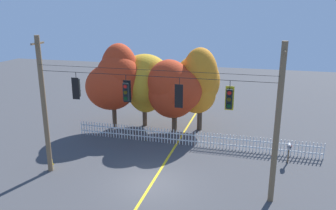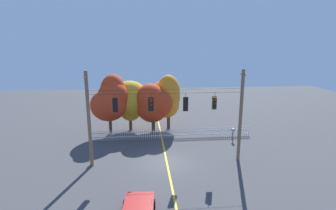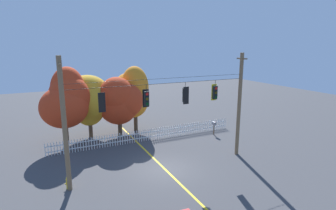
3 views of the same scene
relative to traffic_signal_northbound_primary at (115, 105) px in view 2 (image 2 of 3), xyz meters
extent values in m
plane|color=#424244|center=(4.25, 0.01, -5.33)|extent=(80.00, 80.00, 0.00)
cube|color=gold|center=(4.25, 0.01, -5.33)|extent=(0.16, 36.00, 0.01)
cylinder|color=brown|center=(-2.21, 0.01, -1.25)|extent=(0.29, 0.29, 8.16)
cylinder|color=brown|center=(10.71, 0.01, -1.25)|extent=(0.29, 0.29, 8.16)
cube|color=brown|center=(-2.21, 0.01, 2.38)|extent=(0.10, 1.10, 0.10)
cube|color=brown|center=(10.71, 0.01, 2.38)|extent=(0.10, 1.10, 0.10)
cylinder|color=black|center=(4.25, 0.01, 0.88)|extent=(12.72, 0.02, 0.02)
cylinder|color=black|center=(4.25, -0.24, 1.25)|extent=(12.72, 0.02, 0.02)
cylinder|color=black|center=(0.00, 0.01, 0.68)|extent=(0.03, 0.03, 0.40)
cube|color=black|center=(0.00, -0.12, 0.00)|extent=(0.43, 0.02, 1.22)
cube|color=black|center=(0.00, 0.01, 0.00)|extent=(0.30, 0.24, 0.98)
cylinder|color=red|center=(0.00, 0.14, 0.32)|extent=(0.20, 0.03, 0.20)
cube|color=black|center=(0.00, 0.19, 0.44)|extent=(0.22, 0.12, 0.06)
cylinder|color=#463B09|center=(0.00, 0.14, 0.00)|extent=(0.20, 0.03, 0.20)
cube|color=black|center=(0.00, 0.19, 0.11)|extent=(0.22, 0.12, 0.06)
cylinder|color=#073513|center=(0.00, 0.14, -0.33)|extent=(0.20, 0.03, 0.20)
cube|color=black|center=(0.00, 0.19, -0.22)|extent=(0.22, 0.12, 0.06)
cylinder|color=black|center=(2.93, 0.01, 0.67)|extent=(0.03, 0.03, 0.43)
cube|color=black|center=(2.93, 0.14, -0.04)|extent=(0.43, 0.02, 1.21)
cube|color=black|center=(2.93, 0.01, -0.04)|extent=(0.30, 0.24, 0.98)
cylinder|color=red|center=(2.93, -0.13, 0.29)|extent=(0.20, 0.03, 0.20)
cube|color=black|center=(2.93, -0.17, 0.40)|extent=(0.22, 0.12, 0.06)
cylinder|color=#463B09|center=(2.93, -0.13, -0.04)|extent=(0.20, 0.03, 0.20)
cube|color=black|center=(2.93, -0.17, 0.08)|extent=(0.22, 0.12, 0.06)
cylinder|color=#073513|center=(2.93, -0.13, -0.36)|extent=(0.20, 0.03, 0.20)
cube|color=black|center=(2.93, -0.17, -0.25)|extent=(0.22, 0.12, 0.06)
cylinder|color=black|center=(5.83, 0.01, 0.67)|extent=(0.03, 0.03, 0.43)
cube|color=black|center=(5.83, -0.12, -0.04)|extent=(0.43, 0.02, 1.23)
cube|color=black|center=(5.83, 0.01, -0.04)|extent=(0.30, 0.24, 0.99)
cylinder|color=red|center=(5.83, 0.14, 0.29)|extent=(0.20, 0.03, 0.20)
cube|color=black|center=(5.83, 0.19, 0.40)|extent=(0.22, 0.12, 0.06)
cylinder|color=#463B09|center=(5.83, 0.14, -0.04)|extent=(0.20, 0.03, 0.20)
cube|color=black|center=(5.83, 0.19, 0.07)|extent=(0.22, 0.12, 0.06)
cylinder|color=#073513|center=(5.83, 0.14, -0.37)|extent=(0.20, 0.03, 0.20)
cube|color=black|center=(5.83, 0.19, -0.26)|extent=(0.22, 0.12, 0.06)
cylinder|color=black|center=(8.35, 0.01, 0.67)|extent=(0.03, 0.03, 0.43)
cube|color=yellow|center=(8.35, 0.14, -0.04)|extent=(0.43, 0.02, 1.22)
cube|color=black|center=(8.35, 0.01, -0.04)|extent=(0.30, 0.24, 0.99)
cylinder|color=red|center=(8.35, -0.13, 0.29)|extent=(0.20, 0.03, 0.20)
cube|color=black|center=(8.35, -0.17, 0.40)|extent=(0.22, 0.12, 0.06)
cylinder|color=#463B09|center=(8.35, -0.13, -0.04)|extent=(0.20, 0.03, 0.20)
cube|color=black|center=(8.35, -0.17, 0.07)|extent=(0.22, 0.12, 0.06)
cylinder|color=#073513|center=(8.35, -0.13, -0.37)|extent=(0.20, 0.03, 0.20)
cube|color=black|center=(8.35, -0.17, -0.26)|extent=(0.22, 0.12, 0.06)
cube|color=white|center=(-3.42, 6.08, -4.78)|extent=(0.06, 0.04, 1.11)
cube|color=white|center=(-3.19, 6.08, -4.78)|extent=(0.06, 0.04, 1.11)
cube|color=white|center=(-2.97, 6.08, -4.78)|extent=(0.06, 0.04, 1.11)
cube|color=white|center=(-2.74, 6.08, -4.78)|extent=(0.06, 0.04, 1.11)
cube|color=white|center=(-2.52, 6.08, -4.78)|extent=(0.06, 0.04, 1.11)
cube|color=white|center=(-2.29, 6.08, -4.78)|extent=(0.06, 0.04, 1.11)
cube|color=white|center=(-2.07, 6.08, -4.78)|extent=(0.06, 0.04, 1.11)
cube|color=white|center=(-1.84, 6.08, -4.78)|extent=(0.06, 0.04, 1.11)
cube|color=white|center=(-1.62, 6.08, -4.78)|extent=(0.06, 0.04, 1.11)
cube|color=white|center=(-1.39, 6.08, -4.78)|extent=(0.06, 0.04, 1.11)
cube|color=white|center=(-1.16, 6.08, -4.78)|extent=(0.06, 0.04, 1.11)
cube|color=white|center=(-0.94, 6.08, -4.78)|extent=(0.06, 0.04, 1.11)
cube|color=white|center=(-0.71, 6.08, -4.78)|extent=(0.06, 0.04, 1.11)
cube|color=white|center=(-0.49, 6.08, -4.78)|extent=(0.06, 0.04, 1.11)
cube|color=white|center=(-0.26, 6.08, -4.78)|extent=(0.06, 0.04, 1.11)
cube|color=white|center=(-0.04, 6.08, -4.78)|extent=(0.06, 0.04, 1.11)
cube|color=white|center=(0.19, 6.08, -4.78)|extent=(0.06, 0.04, 1.11)
cube|color=white|center=(0.41, 6.08, -4.78)|extent=(0.06, 0.04, 1.11)
cube|color=white|center=(0.64, 6.08, -4.78)|extent=(0.06, 0.04, 1.11)
cube|color=white|center=(0.87, 6.08, -4.78)|extent=(0.06, 0.04, 1.11)
cube|color=white|center=(1.09, 6.08, -4.78)|extent=(0.06, 0.04, 1.11)
cube|color=white|center=(1.32, 6.08, -4.78)|extent=(0.06, 0.04, 1.11)
cube|color=white|center=(1.54, 6.08, -4.78)|extent=(0.06, 0.04, 1.11)
cube|color=white|center=(1.77, 6.08, -4.78)|extent=(0.06, 0.04, 1.11)
cube|color=white|center=(1.99, 6.08, -4.78)|extent=(0.06, 0.04, 1.11)
cube|color=white|center=(2.22, 6.08, -4.78)|extent=(0.06, 0.04, 1.11)
cube|color=white|center=(2.45, 6.08, -4.78)|extent=(0.06, 0.04, 1.11)
cube|color=white|center=(2.67, 6.08, -4.78)|extent=(0.06, 0.04, 1.11)
cube|color=white|center=(2.90, 6.08, -4.78)|extent=(0.06, 0.04, 1.11)
cube|color=white|center=(3.12, 6.08, -4.78)|extent=(0.06, 0.04, 1.11)
cube|color=white|center=(3.35, 6.08, -4.78)|extent=(0.06, 0.04, 1.11)
cube|color=white|center=(3.57, 6.08, -4.78)|extent=(0.06, 0.04, 1.11)
cube|color=white|center=(3.80, 6.08, -4.78)|extent=(0.06, 0.04, 1.11)
cube|color=white|center=(4.02, 6.08, -4.78)|extent=(0.06, 0.04, 1.11)
cube|color=white|center=(4.25, 6.08, -4.78)|extent=(0.06, 0.04, 1.11)
cube|color=white|center=(4.48, 6.08, -4.78)|extent=(0.06, 0.04, 1.11)
cube|color=white|center=(4.70, 6.08, -4.78)|extent=(0.06, 0.04, 1.11)
cube|color=white|center=(4.93, 6.08, -4.78)|extent=(0.06, 0.04, 1.11)
cube|color=white|center=(5.15, 6.08, -4.78)|extent=(0.06, 0.04, 1.11)
cube|color=white|center=(5.38, 6.08, -4.78)|extent=(0.06, 0.04, 1.11)
cube|color=white|center=(5.60, 6.08, -4.78)|extent=(0.06, 0.04, 1.11)
cube|color=white|center=(5.83, 6.08, -4.78)|extent=(0.06, 0.04, 1.11)
cube|color=white|center=(6.05, 6.08, -4.78)|extent=(0.06, 0.04, 1.11)
cube|color=white|center=(6.28, 6.08, -4.78)|extent=(0.06, 0.04, 1.11)
cube|color=white|center=(6.51, 6.08, -4.78)|extent=(0.06, 0.04, 1.11)
cube|color=white|center=(6.73, 6.08, -4.78)|extent=(0.06, 0.04, 1.11)
cube|color=white|center=(6.96, 6.08, -4.78)|extent=(0.06, 0.04, 1.11)
cube|color=white|center=(7.18, 6.08, -4.78)|extent=(0.06, 0.04, 1.11)
cube|color=white|center=(7.41, 6.08, -4.78)|extent=(0.06, 0.04, 1.11)
cube|color=white|center=(7.63, 6.08, -4.78)|extent=(0.06, 0.04, 1.11)
cube|color=white|center=(7.86, 6.08, -4.78)|extent=(0.06, 0.04, 1.11)
cube|color=white|center=(8.09, 6.08, -4.78)|extent=(0.06, 0.04, 1.11)
cube|color=white|center=(8.31, 6.08, -4.78)|extent=(0.06, 0.04, 1.11)
cube|color=white|center=(8.54, 6.08, -4.78)|extent=(0.06, 0.04, 1.11)
cube|color=white|center=(8.76, 6.08, -4.78)|extent=(0.06, 0.04, 1.11)
cube|color=white|center=(8.99, 6.08, -4.78)|extent=(0.06, 0.04, 1.11)
cube|color=white|center=(9.21, 6.08, -4.78)|extent=(0.06, 0.04, 1.11)
cube|color=white|center=(9.44, 6.08, -4.78)|extent=(0.06, 0.04, 1.11)
cube|color=white|center=(9.66, 6.08, -4.78)|extent=(0.06, 0.04, 1.11)
cube|color=white|center=(9.89, 6.08, -4.78)|extent=(0.06, 0.04, 1.11)
cube|color=white|center=(10.12, 6.08, -4.78)|extent=(0.06, 0.04, 1.11)
cube|color=white|center=(10.34, 6.08, -4.78)|extent=(0.06, 0.04, 1.11)
cube|color=white|center=(10.57, 6.08, -4.78)|extent=(0.06, 0.04, 1.11)
cube|color=white|center=(10.79, 6.08, -4.78)|extent=(0.06, 0.04, 1.11)
cube|color=white|center=(11.02, 6.08, -4.78)|extent=(0.06, 0.04, 1.11)
cube|color=white|center=(11.24, 6.08, -4.78)|extent=(0.06, 0.04, 1.11)
cube|color=white|center=(11.47, 6.08, -4.78)|extent=(0.06, 0.04, 1.11)
cube|color=white|center=(11.70, 6.08, -4.78)|extent=(0.06, 0.04, 1.11)
cube|color=white|center=(11.92, 6.08, -4.78)|extent=(0.06, 0.04, 1.11)
cube|color=white|center=(12.15, 6.08, -4.78)|extent=(0.06, 0.04, 1.11)
cube|color=white|center=(12.37, 6.08, -4.78)|extent=(0.06, 0.04, 1.11)
cube|color=white|center=(12.60, 6.08, -4.78)|extent=(0.06, 0.04, 1.11)
cube|color=white|center=(12.82, 6.08, -4.78)|extent=(0.06, 0.04, 1.11)
cube|color=white|center=(13.05, 6.08, -4.78)|extent=(0.06, 0.04, 1.11)
cube|color=white|center=(13.27, 6.08, -4.78)|extent=(0.06, 0.04, 1.11)
cube|color=white|center=(13.50, 6.08, -4.78)|extent=(0.06, 0.04, 1.11)
cube|color=white|center=(13.73, 6.08, -4.78)|extent=(0.06, 0.04, 1.11)
cube|color=white|center=(13.95, 6.08, -4.78)|extent=(0.06, 0.04, 1.11)
cube|color=white|center=(14.18, 6.08, -4.78)|extent=(0.06, 0.04, 1.11)
cube|color=white|center=(5.38, 6.11, -5.00)|extent=(17.60, 0.03, 0.08)
cube|color=white|center=(5.38, 6.11, -4.53)|extent=(17.60, 0.03, 0.08)
cylinder|color=brown|center=(-1.57, 8.29, -4.06)|extent=(0.35, 0.35, 2.54)
ellipsoid|color=red|center=(-1.60, 7.82, -1.80)|extent=(4.06, 3.38, 3.65)
ellipsoid|color=red|center=(-1.09, 8.23, -1.15)|extent=(3.57, 3.23, 4.07)
ellipsoid|color=red|center=(-1.12, 8.62, -0.56)|extent=(2.97, 2.85, 4.29)
cylinder|color=brown|center=(0.70, 9.35, -4.34)|extent=(0.37, 0.37, 1.98)
ellipsoid|color=gold|center=(0.72, 9.64, -1.92)|extent=(3.32, 3.03, 4.59)
ellipsoid|color=gold|center=(0.81, 9.51, -1.72)|extent=(4.15, 4.09, 3.80)
ellipsoid|color=gold|center=(0.68, 9.72, -1.23)|extent=(4.24, 3.46, 3.77)
cylinder|color=brown|center=(3.42, 8.74, -4.31)|extent=(0.41, 0.41, 2.03)
ellipsoid|color=red|center=(3.32, 8.56, -2.07)|extent=(3.90, 3.71, 4.08)
ellipsoid|color=red|center=(3.85, 8.34, -1.82)|extent=(3.64, 3.33, 3.44)
ellipsoid|color=red|center=(3.10, 8.28, -1.27)|extent=(3.31, 3.25, 3.56)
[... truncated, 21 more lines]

